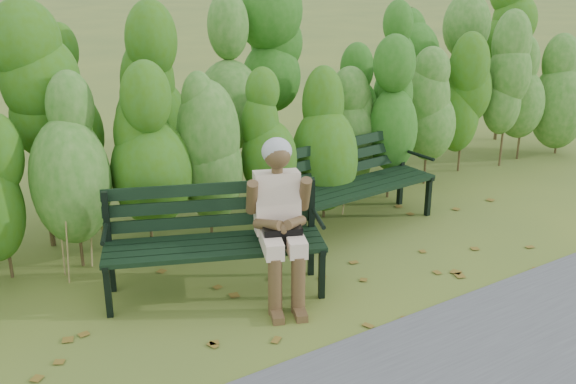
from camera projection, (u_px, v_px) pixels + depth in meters
ground at (309, 281)px, 6.05m from camera, size 80.00×80.00×0.00m
hedge_band at (210, 105)px, 7.09m from camera, size 11.04×1.67×2.42m
leaf_litter at (288, 295)px, 5.82m from camera, size 5.52×2.00×0.01m
bench_left at (213, 232)px, 5.74m from camera, size 1.93×1.26×0.92m
bench_right at (351, 177)px, 7.11m from camera, size 1.85×0.69×0.91m
seated_woman at (280, 212)px, 5.58m from camera, size 0.64×0.86×1.37m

